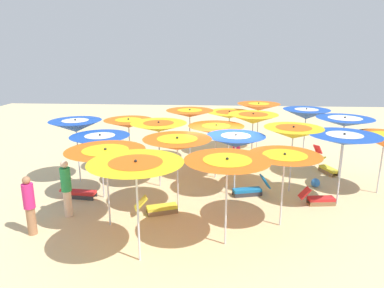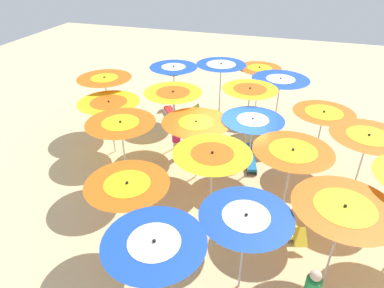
# 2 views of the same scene
# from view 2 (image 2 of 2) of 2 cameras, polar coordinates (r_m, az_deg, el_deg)

# --- Properties ---
(ground) EXTENTS (39.59, 39.59, 0.04)m
(ground) POSITION_cam_2_polar(r_m,az_deg,el_deg) (11.90, 5.43, -5.57)
(ground) COLOR beige
(beach_umbrella_1) EXTENTS (2.13, 2.13, 2.36)m
(beach_umbrella_1) POSITION_cam_2_polar(r_m,az_deg,el_deg) (10.85, 26.98, 0.56)
(beach_umbrella_1) COLOR silver
(beach_umbrella_1) RESTS_ON ground
(beach_umbrella_2) EXTENTS (2.01, 2.01, 2.18)m
(beach_umbrella_2) POSITION_cam_2_polar(r_m,az_deg,el_deg) (12.19, 20.82, 4.31)
(beach_umbrella_2) COLOR silver
(beach_umbrella_2) RESTS_ON ground
(beach_umbrella_3) EXTENTS (2.23, 2.23, 2.40)m
(beach_umbrella_3) POSITION_cam_2_polar(r_m,az_deg,el_deg) (14.03, 14.32, 9.75)
(beach_umbrella_3) COLOR silver
(beach_umbrella_3) RESTS_ON ground
(beach_umbrella_4) EXTENTS (1.93, 1.93, 2.19)m
(beach_umbrella_4) POSITION_cam_2_polar(r_m,az_deg,el_deg) (15.81, 10.99, 11.54)
(beach_umbrella_4) COLOR silver
(beach_umbrella_4) RESTS_ON ground
(beach_umbrella_5) EXTENTS (2.19, 2.19, 2.32)m
(beach_umbrella_5) POSITION_cam_2_polar(r_m,az_deg,el_deg) (8.02, 23.66, -10.42)
(beach_umbrella_5) COLOR silver
(beach_umbrella_5) RESTS_ON ground
(beach_umbrella_6) EXTENTS (2.10, 2.10, 2.38)m
(beach_umbrella_6) POSITION_cam_2_polar(r_m,az_deg,el_deg) (9.37, 16.18, -1.88)
(beach_umbrella_6) COLOR silver
(beach_umbrella_6) RESTS_ON ground
(beach_umbrella_7) EXTENTS (1.99, 1.99, 2.19)m
(beach_umbrella_7) POSITION_cam_2_polar(r_m,az_deg,el_deg) (11.12, 9.91, 3.14)
(beach_umbrella_7) COLOR silver
(beach_umbrella_7) RESTS_ON ground
(beach_umbrella_8) EXTENTS (2.02, 2.02, 2.40)m
(beach_umbrella_8) POSITION_cam_2_polar(r_m,az_deg,el_deg) (12.85, 9.49, 8.21)
(beach_umbrella_8) COLOR silver
(beach_umbrella_8) RESTS_ON ground
(beach_umbrella_9) EXTENTS (2.13, 2.13, 2.46)m
(beach_umbrella_9) POSITION_cam_2_polar(r_m,az_deg,el_deg) (15.16, 4.80, 12.42)
(beach_umbrella_9) COLOR silver
(beach_umbrella_9) RESTS_ON ground
(beach_umbrella_10) EXTENTS (1.95, 1.95, 2.24)m
(beach_umbrella_10) POSITION_cam_2_polar(r_m,az_deg,el_deg) (7.38, 8.80, -12.72)
(beach_umbrella_10) COLOR silver
(beach_umbrella_10) RESTS_ON ground
(beach_umbrella_11) EXTENTS (2.02, 2.02, 2.46)m
(beach_umbrella_11) POSITION_cam_2_polar(r_m,az_deg,el_deg) (8.74, 3.35, -2.38)
(beach_umbrella_11) COLOR silver
(beach_umbrella_11) RESTS_ON ground
(beach_umbrella_12) EXTENTS (2.16, 2.16, 2.16)m
(beach_umbrella_12) POSITION_cam_2_polar(r_m,az_deg,el_deg) (10.83, 0.66, 2.88)
(beach_umbrella_12) COLOR silver
(beach_umbrella_12) RESTS_ON ground
(beach_umbrella_13) EXTENTS (2.08, 2.08, 2.39)m
(beach_umbrella_13) POSITION_cam_2_polar(r_m,az_deg,el_deg) (12.43, -3.13, 7.73)
(beach_umbrella_13) COLOR silver
(beach_umbrella_13) RESTS_ON ground
(beach_umbrella_14) EXTENTS (2.01, 2.01, 2.48)m
(beach_umbrella_14) POSITION_cam_2_polar(r_m,az_deg,el_deg) (14.74, -3.04, 11.84)
(beach_umbrella_14) COLOR silver
(beach_umbrella_14) RESTS_ON ground
(beach_umbrella_15) EXTENTS (1.92, 1.92, 2.45)m
(beach_umbrella_15) POSITION_cam_2_polar(r_m,az_deg,el_deg) (6.57, -6.15, -16.98)
(beach_umbrella_15) COLOR silver
(beach_umbrella_15) RESTS_ON ground
(beach_umbrella_16) EXTENTS (1.98, 1.98, 2.23)m
(beach_umbrella_16) POSITION_cam_2_polar(r_m,az_deg,el_deg) (8.23, -10.55, -7.30)
(beach_umbrella_16) COLOR silver
(beach_umbrella_16) RESTS_ON ground
(beach_umbrella_17) EXTENTS (2.08, 2.08, 2.42)m
(beach_umbrella_17) POSITION_cam_2_polar(r_m,az_deg,el_deg) (10.46, -11.63, 2.78)
(beach_umbrella_17) COLOR silver
(beach_umbrella_17) RESTS_ON ground
(beach_umbrella_18) EXTENTS (2.19, 2.19, 2.12)m
(beach_umbrella_18) POSITION_cam_2_polar(r_m,az_deg,el_deg) (12.63, -13.50, 6.16)
(beach_umbrella_18) COLOR silver
(beach_umbrella_18) RESTS_ON ground
(beach_umbrella_19) EXTENTS (2.13, 2.13, 2.38)m
(beach_umbrella_19) POSITION_cam_2_polar(r_m,az_deg,el_deg) (14.18, -14.18, 9.90)
(beach_umbrella_19) COLOR silver
(beach_umbrella_19) RESTS_ON ground
(lounger_0) EXTENTS (0.65, 1.35, 0.71)m
(lounger_0) POSITION_cam_2_polar(r_m,az_deg,el_deg) (12.46, 9.64, -2.71)
(lounger_0) COLOR #333338
(lounger_0) RESTS_ON ground
(lounger_1) EXTENTS (1.00, 1.16, 0.66)m
(lounger_1) POSITION_cam_2_polar(r_m,az_deg,el_deg) (16.05, -3.76, 5.74)
(lounger_1) COLOR silver
(lounger_1) RESTS_ON ground
(lounger_2) EXTENTS (0.48, 1.19, 0.59)m
(lounger_2) POSITION_cam_2_polar(r_m,az_deg,el_deg) (14.28, 13.42, 1.46)
(lounger_2) COLOR olive
(lounger_2) RESTS_ON ground
(lounger_3) EXTENTS (1.37, 0.78, 0.58)m
(lounger_3) POSITION_cam_2_polar(r_m,az_deg,el_deg) (15.78, 2.34, 5.29)
(lounger_3) COLOR olive
(lounger_3) RESTS_ON ground
(lounger_4) EXTENTS (0.79, 1.35, 0.61)m
(lounger_4) POSITION_cam_2_polar(r_m,az_deg,el_deg) (10.10, 16.24, -13.17)
(lounger_4) COLOR olive
(lounger_4) RESTS_ON ground
(beachgoer_1) EXTENTS (0.30, 0.30, 1.62)m
(beachgoer_1) POSITION_cam_2_polar(r_m,az_deg,el_deg) (12.35, -2.60, 0.83)
(beachgoer_1) COLOR beige
(beachgoer_1) RESTS_ON ground
(beach_ball) EXTENTS (0.32, 0.32, 0.32)m
(beach_ball) POSITION_cam_2_polar(r_m,az_deg,el_deg) (14.71, 7.58, 2.83)
(beach_ball) COLOR #337FE5
(beach_ball) RESTS_ON ground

